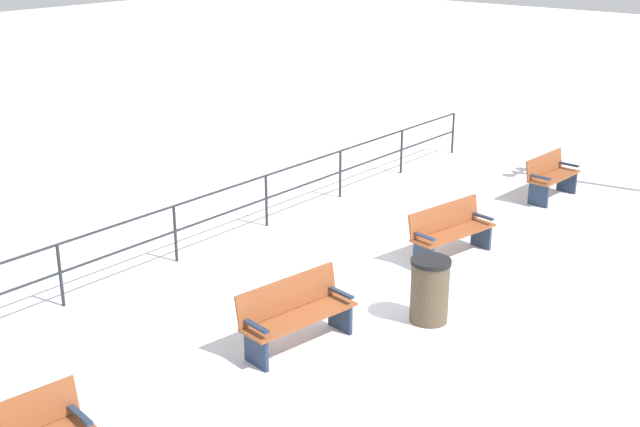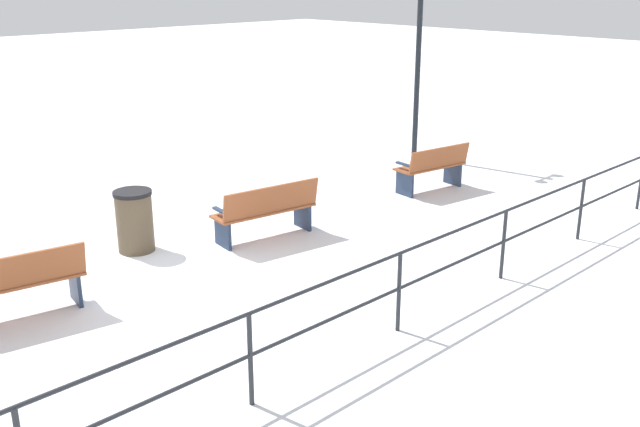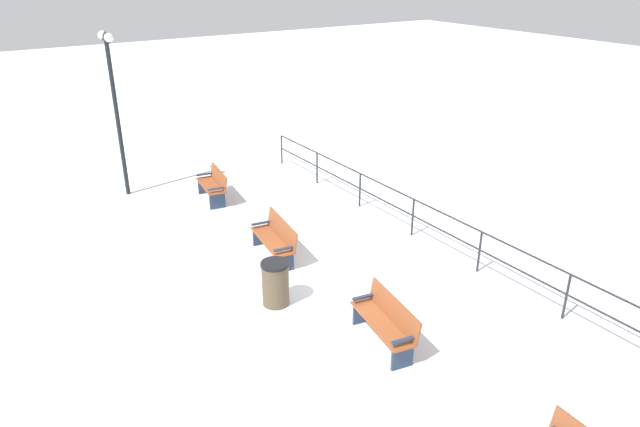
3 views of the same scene
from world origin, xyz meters
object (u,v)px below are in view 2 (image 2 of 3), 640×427
bench_nearest (433,167)px  bench_third (13,283)px  trash_bin (135,221)px  lamppost_near (420,20)px  bench_second (267,210)px

bench_nearest → bench_third: (0.14, 7.81, 0.00)m
trash_bin → lamppost_near: bearing=-84.2°
trash_bin → bench_third: bearing=114.6°
bench_second → lamppost_near: bearing=-65.1°
trash_bin → bench_nearest: bearing=-101.5°
bench_nearest → bench_third: bench_nearest is taller
bench_nearest → bench_second: size_ratio=0.88×
lamppost_near → trash_bin: bearing=95.8°
bench_second → lamppost_near: (1.72, -5.73, 2.50)m
lamppost_near → trash_bin: lamppost_near is taller
bench_third → trash_bin: bearing=-55.5°
lamppost_near → bench_second: bearing=106.7°
bench_third → trash_bin: size_ratio=1.84×
lamppost_near → trash_bin: size_ratio=4.93×
bench_second → lamppost_near: size_ratio=0.37×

